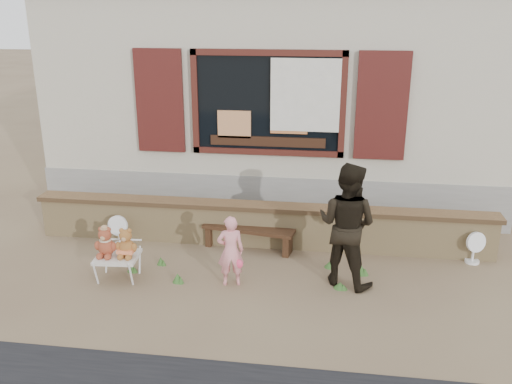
% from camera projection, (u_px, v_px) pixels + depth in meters
% --- Properties ---
extents(ground, '(80.00, 80.00, 0.00)m').
position_uv_depth(ground, '(250.00, 274.00, 7.54)').
color(ground, brown).
rests_on(ground, ground).
extents(shopfront, '(8.04, 5.13, 4.00)m').
position_uv_depth(shopfront, '(283.00, 86.00, 11.11)').
color(shopfront, '#9F9981').
rests_on(shopfront, ground).
extents(brick_wall, '(7.10, 0.36, 0.67)m').
position_uv_depth(brick_wall, '(260.00, 224.00, 8.37)').
color(brick_wall, tan).
rests_on(brick_wall, ground).
extents(bench, '(1.44, 0.54, 0.36)m').
position_uv_depth(bench, '(248.00, 233.00, 8.23)').
color(bench, black).
rests_on(bench, ground).
extents(folding_chair, '(0.60, 0.54, 0.34)m').
position_uv_depth(folding_chair, '(117.00, 258.00, 7.31)').
color(folding_chair, beige).
rests_on(folding_chair, ground).
extents(teddy_bear_left, '(0.33, 0.29, 0.42)m').
position_uv_depth(teddy_bear_left, '(106.00, 241.00, 7.24)').
color(teddy_bear_left, brown).
rests_on(teddy_bear_left, folding_chair).
extents(teddy_bear_right, '(0.32, 0.28, 0.41)m').
position_uv_depth(teddy_bear_right, '(126.00, 242.00, 7.23)').
color(teddy_bear_right, brown).
rests_on(teddy_bear_right, folding_chair).
extents(child, '(0.40, 0.31, 0.97)m').
position_uv_depth(child, '(231.00, 251.00, 7.11)').
color(child, pink).
rests_on(child, ground).
extents(adult, '(1.00, 0.92, 1.67)m').
position_uv_depth(adult, '(347.00, 225.00, 7.05)').
color(adult, black).
rests_on(adult, ground).
extents(fan_left, '(0.31, 0.21, 0.51)m').
position_uv_depth(fan_left, '(119.00, 230.00, 8.35)').
color(fan_left, white).
rests_on(fan_left, ground).
extents(fan_right, '(0.31, 0.21, 0.48)m').
position_uv_depth(fan_right, '(474.00, 247.00, 7.80)').
color(fan_right, white).
rests_on(fan_right, ground).
extents(grass_tufts, '(3.34, 0.88, 0.13)m').
position_uv_depth(grass_tufts, '(272.00, 271.00, 7.49)').
color(grass_tufts, '#366126').
rests_on(grass_tufts, ground).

